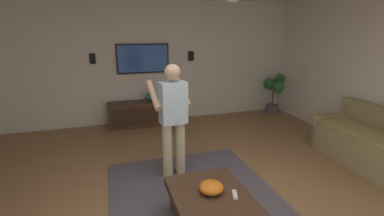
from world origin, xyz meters
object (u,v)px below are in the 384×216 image
at_px(media_console, 147,113).
at_px(bowl, 211,187).
at_px(remote_white, 235,195).
at_px(tv, 143,59).
at_px(wall_speaker_left, 191,56).
at_px(wall_speaker_right, 93,59).
at_px(person_standing, 173,115).
at_px(remote_black, 208,193).
at_px(potted_plant_tall, 274,91).
at_px(coffee_table, 211,203).
at_px(vase_round, 151,96).
at_px(couch, 372,146).

height_order(media_console, bowl, media_console).
bearing_deg(remote_white, tv, -155.10).
bearing_deg(wall_speaker_left, wall_speaker_right, 90.00).
relative_size(person_standing, remote_black, 10.93).
relative_size(media_console, tv, 1.47).
distance_m(person_standing, potted_plant_tall, 3.85).
xyz_separation_m(coffee_table, vase_round, (3.59, 0.05, 0.36)).
xyz_separation_m(coffee_table, wall_speaker_left, (3.83, -0.97, 1.21)).
relative_size(tv, wall_speaker_right, 5.26).
distance_m(bowl, wall_speaker_right, 4.12).
distance_m(tv, wall_speaker_right, 1.06).
bearing_deg(coffee_table, remote_black, 58.49).
relative_size(coffee_table, bowl, 3.82).
distance_m(remote_white, vase_round, 3.71).
height_order(person_standing, potted_plant_tall, person_standing).
bearing_deg(wall_speaker_left, person_standing, 157.55).
xyz_separation_m(potted_plant_tall, remote_black, (-3.37, 3.06, -0.21)).
distance_m(person_standing, bowl, 1.25).
xyz_separation_m(tv, vase_round, (-0.22, -0.10, -0.82)).
bearing_deg(vase_round, couch, -135.02).
bearing_deg(person_standing, wall_speaker_right, 15.16).
xyz_separation_m(media_console, vase_round, (0.02, -0.10, 0.39)).
xyz_separation_m(coffee_table, remote_black, (0.02, 0.03, 0.12)).
distance_m(potted_plant_tall, remote_black, 4.56).
relative_size(coffee_table, potted_plant_tall, 0.96).
distance_m(person_standing, wall_speaker_right, 2.91).
height_order(remote_black, wall_speaker_left, wall_speaker_left).
bearing_deg(media_console, remote_black, 1.98).
bearing_deg(tv, bowl, 2.51).
bearing_deg(person_standing, tv, -6.66).
distance_m(remote_white, wall_speaker_right, 4.32).
bearing_deg(potted_plant_tall, person_standing, 124.92).
height_order(person_standing, vase_round, person_standing).
height_order(person_standing, remote_black, person_standing).
bearing_deg(wall_speaker_left, media_console, 102.70).
height_order(coffee_table, remote_black, remote_black).
bearing_deg(bowl, coffee_table, 165.05).
bearing_deg(vase_round, wall_speaker_left, -77.07).
relative_size(person_standing, vase_round, 7.45).
bearing_deg(wall_speaker_right, media_console, -103.45).
relative_size(person_standing, wall_speaker_right, 7.45).
height_order(media_console, tv, tv).
distance_m(tv, remote_black, 3.94).
distance_m(coffee_table, bowl, 0.17).
xyz_separation_m(coffee_table, remote_white, (-0.09, -0.22, 0.12)).
distance_m(remote_white, remote_black, 0.28).
relative_size(tv, remote_black, 7.71).
relative_size(remote_white, wall_speaker_left, 0.68).
relative_size(person_standing, potted_plant_tall, 1.57).
xyz_separation_m(couch, remote_black, (-0.56, 2.99, 0.09)).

